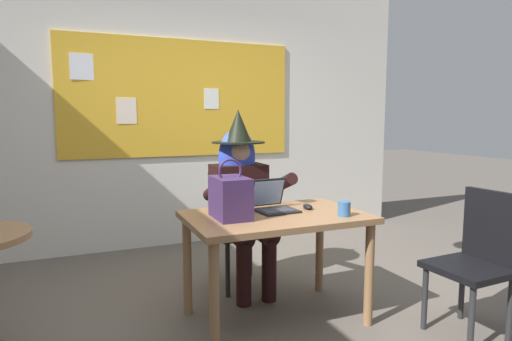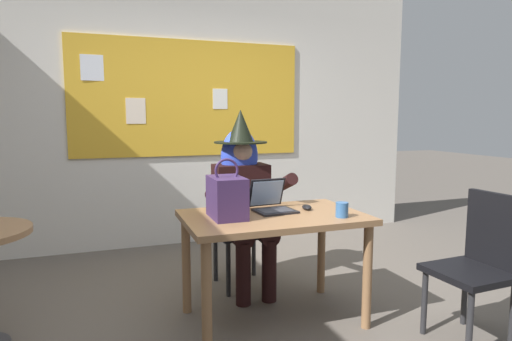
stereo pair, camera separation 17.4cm
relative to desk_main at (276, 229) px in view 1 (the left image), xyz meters
name	(u,v)px [view 1 (the left image)]	position (x,y,z in m)	size (l,w,h in m)	color
ground_plane	(259,327)	(-0.15, -0.07, -0.62)	(24.00, 24.00, 0.00)	#5B544C
wall_back_bulletin	(180,103)	(-0.15, 2.03, 0.88)	(5.30, 2.22, 2.97)	silver
desk_main	(276,229)	(0.00, 0.00, 0.00)	(1.17, 0.74, 0.72)	#8E6642
chair_at_desk	(236,221)	(-0.01, 0.73, -0.11)	(0.43, 0.43, 0.91)	black
person_costumed	(241,189)	(-0.01, 0.61, 0.17)	(0.59, 0.67, 1.41)	black
laptop	(273,204)	(0.03, 0.11, 0.15)	(0.28, 0.30, 0.21)	black
computer_mouse	(308,207)	(0.27, 0.06, 0.12)	(0.06, 0.10, 0.03)	black
handbag	(230,197)	(-0.31, 0.01, 0.23)	(0.20, 0.30, 0.38)	#38234C
coffee_mug	(344,209)	(0.38, -0.22, 0.15)	(0.08, 0.08, 0.10)	#336099
chair_extra_corner	(478,255)	(1.08, -0.65, -0.12)	(0.44, 0.44, 0.90)	black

